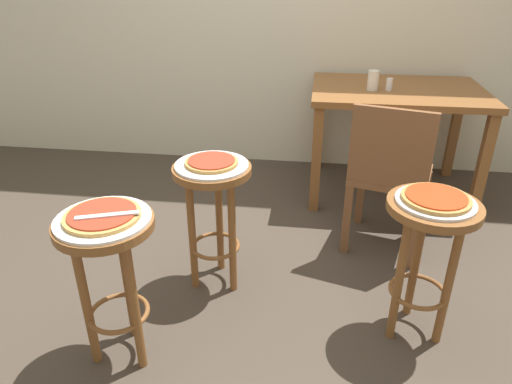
{
  "coord_description": "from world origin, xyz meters",
  "views": [
    {
      "loc": [
        0.34,
        -1.9,
        1.48
      ],
      "look_at": [
        0.1,
        -0.12,
        0.57
      ],
      "focal_mm": 32.54,
      "sensor_mm": 36.0,
      "label": 1
    }
  ],
  "objects": [
    {
      "name": "stool_middle",
      "position": [
        0.81,
        -0.25,
        0.47
      ],
      "size": [
        0.36,
        0.36,
        0.64
      ],
      "color": "brown",
      "rests_on": "ground_plane"
    },
    {
      "name": "pizza_middle",
      "position": [
        0.81,
        -0.25,
        0.66
      ],
      "size": [
        0.26,
        0.26,
        0.02
      ],
      "color": "#B78442",
      "rests_on": "serving_plate_middle"
    },
    {
      "name": "pizza_server_knife",
      "position": [
        -0.37,
        -0.57,
        0.67
      ],
      "size": [
        0.22,
        0.1,
        0.01
      ],
      "primitive_type": "cube",
      "rotation": [
        0.0,
        0.0,
        0.34
      ],
      "color": "silver",
      "rests_on": "pizza_foreground"
    },
    {
      "name": "serving_plate_foreground",
      "position": [
        -0.4,
        -0.55,
        0.64
      ],
      "size": [
        0.34,
        0.34,
        0.01
      ],
      "primitive_type": "cylinder",
      "color": "white",
      "rests_on": "stool_foreground"
    },
    {
      "name": "dining_table",
      "position": [
        0.85,
        1.15,
        0.63
      ],
      "size": [
        1.09,
        0.79,
        0.74
      ],
      "color": "brown",
      "rests_on": "ground_plane"
    },
    {
      "name": "stool_foreground",
      "position": [
        -0.4,
        -0.55,
        0.47
      ],
      "size": [
        0.36,
        0.36,
        0.64
      ],
      "color": "brown",
      "rests_on": "ground_plane"
    },
    {
      "name": "pizza_leftside",
      "position": [
        -0.12,
        -0.02,
        0.66
      ],
      "size": [
        0.24,
        0.24,
        0.02
      ],
      "color": "#B78442",
      "rests_on": "serving_plate_leftside"
    },
    {
      "name": "stool_leftside",
      "position": [
        -0.12,
        -0.02,
        0.47
      ],
      "size": [
        0.36,
        0.36,
        0.64
      ],
      "color": "brown",
      "rests_on": "ground_plane"
    },
    {
      "name": "wooden_chair",
      "position": [
        0.74,
        0.39,
        0.47
      ],
      "size": [
        0.49,
        0.49,
        0.85
      ],
      "color": "brown",
      "rests_on": "ground_plane"
    },
    {
      "name": "cup_near_edge",
      "position": [
        0.67,
        1.08,
        0.8
      ],
      "size": [
        0.07,
        0.07,
        0.12
      ],
      "primitive_type": "cylinder",
      "color": "silver",
      "rests_on": "dining_table"
    },
    {
      "name": "serving_plate_leftside",
      "position": [
        -0.12,
        -0.02,
        0.64
      ],
      "size": [
        0.33,
        0.33,
        0.01
      ],
      "primitive_type": "cylinder",
      "color": "silver",
      "rests_on": "stool_leftside"
    },
    {
      "name": "condiment_shaker",
      "position": [
        0.78,
        1.09,
        0.77
      ],
      "size": [
        0.04,
        0.04,
        0.08
      ],
      "primitive_type": "cylinder",
      "color": "white",
      "rests_on": "dining_table"
    },
    {
      "name": "ground_plane",
      "position": [
        0.0,
        0.0,
        0.0
      ],
      "size": [
        6.0,
        6.0,
        0.0
      ],
      "primitive_type": "plane",
      "color": "#42382D"
    },
    {
      "name": "pizza_foreground",
      "position": [
        -0.4,
        -0.55,
        0.66
      ],
      "size": [
        0.27,
        0.27,
        0.02
      ],
      "color": "tan",
      "rests_on": "serving_plate_foreground"
    },
    {
      "name": "serving_plate_middle",
      "position": [
        0.81,
        -0.25,
        0.64
      ],
      "size": [
        0.3,
        0.3,
        0.01
      ],
      "primitive_type": "cylinder",
      "color": "silver",
      "rests_on": "stool_middle"
    }
  ]
}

